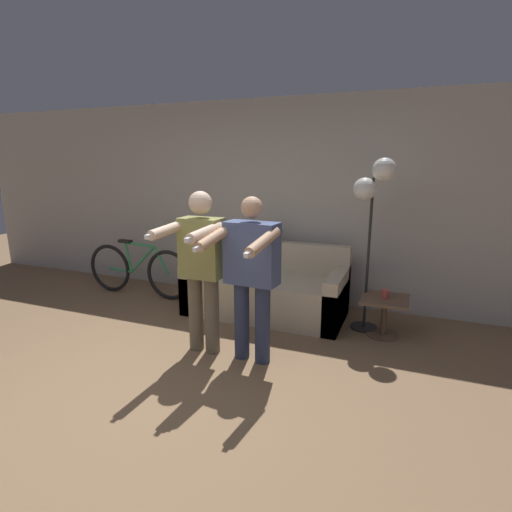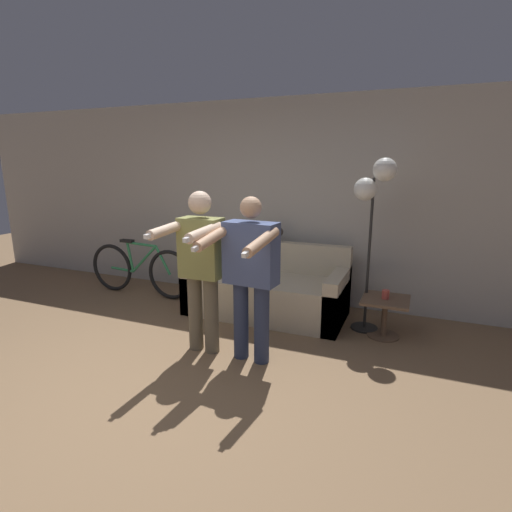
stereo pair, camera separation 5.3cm
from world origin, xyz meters
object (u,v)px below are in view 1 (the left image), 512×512
object	(u,v)px
person_left	(201,263)
bicycle	(138,270)
floor_lamp	(373,192)
cup	(385,294)
side_table	(385,308)
couch	(266,291)
person_right	(251,269)
cat	(270,235)

from	to	relation	value
person_left	bicycle	bearing A→B (deg)	145.67
floor_lamp	cup	bearing A→B (deg)	-32.84
person_left	bicycle	world-z (taller)	person_left
side_table	cup	world-z (taller)	cup
floor_lamp	side_table	xyz separation A→B (m)	(0.20, -0.13, -1.20)
couch	person_right	xyz separation A→B (m)	(0.29, -1.18, 0.60)
floor_lamp	bicycle	world-z (taller)	floor_lamp
cat	floor_lamp	size ratio (longest dim) A/B	0.22
couch	side_table	distance (m)	1.40
person_left	cup	distance (m)	1.95
person_left	person_right	distance (m)	0.50
couch	floor_lamp	xyz separation A→B (m)	(1.19, -0.03, 1.22)
couch	person_left	distance (m)	1.34
cat	bicycle	xyz separation A→B (m)	(-1.80, -0.34, -0.56)
person_left	floor_lamp	distance (m)	1.92
couch	cat	world-z (taller)	cat
person_left	bicycle	xyz separation A→B (m)	(-1.66, 1.17, -0.54)
side_table	cat	bearing A→B (deg)	161.77
cat	bicycle	bearing A→B (deg)	-169.30
floor_lamp	side_table	size ratio (longest dim) A/B	3.90
floor_lamp	side_table	distance (m)	1.22
cup	couch	bearing A→B (deg)	173.65
person_left	person_right	xyz separation A→B (m)	(0.50, 0.00, -0.01)
floor_lamp	bicycle	xyz separation A→B (m)	(-3.06, 0.02, -1.15)
couch	cat	size ratio (longest dim) A/B	4.52
person_left	cup	xyz separation A→B (m)	(1.60, 1.03, -0.42)
cat	cup	distance (m)	1.60
couch	cup	bearing A→B (deg)	-6.35
cup	bicycle	world-z (taller)	bicycle
cat	bicycle	size ratio (longest dim) A/B	0.25
person_left	person_right	size ratio (longest dim) A/B	1.02
person_right	couch	bearing A→B (deg)	108.23
person_left	side_table	distance (m)	1.99
couch	person_right	size ratio (longest dim) A/B	1.24
person_left	bicycle	distance (m)	2.10
person_right	cup	size ratio (longest dim) A/B	16.33
couch	floor_lamp	bearing A→B (deg)	-1.23
couch	cup	world-z (taller)	couch
person_left	cat	size ratio (longest dim) A/B	3.73
couch	floor_lamp	size ratio (longest dim) A/B	1.02
cup	person_right	bearing A→B (deg)	-136.98
person_left	cup	world-z (taller)	person_left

